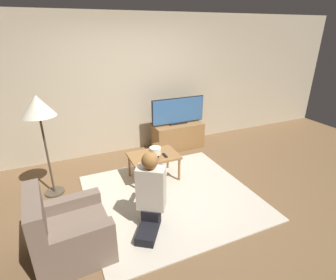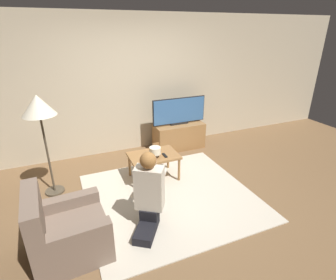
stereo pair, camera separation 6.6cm
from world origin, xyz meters
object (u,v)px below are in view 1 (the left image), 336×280
(tv, at_px, (178,111))
(coffee_table, at_px, (154,158))
(table_lamp, at_px, (155,151))
(floor_lamp, at_px, (38,111))
(person_kneeling, at_px, (151,191))
(armchair, at_px, (69,234))

(tv, bearing_deg, coffee_table, -133.04)
(tv, relative_size, table_lamp, 6.20)
(floor_lamp, bearing_deg, person_kneeling, -48.75)
(floor_lamp, height_order, armchair, floor_lamp)
(armchair, bearing_deg, coffee_table, -55.28)
(coffee_table, bearing_deg, armchair, -141.76)
(tv, distance_m, coffee_table, 1.38)
(tv, distance_m, armchair, 3.15)
(armchair, bearing_deg, floor_lamp, 1.98)
(floor_lamp, xyz_separation_m, table_lamp, (1.53, -0.32, -0.76))
(tv, xyz_separation_m, person_kneeling, (-1.33, -2.00, -0.29))
(table_lamp, bearing_deg, person_kneeling, -114.32)
(floor_lamp, distance_m, table_lamp, 1.74)
(armchair, height_order, person_kneeling, person_kneeling)
(coffee_table, xyz_separation_m, armchair, (-1.41, -1.11, -0.12))
(tv, distance_m, person_kneeling, 2.42)
(coffee_table, bearing_deg, floor_lamp, 171.65)
(armchair, distance_m, table_lamp, 1.75)
(floor_lamp, bearing_deg, tv, 16.90)
(tv, xyz_separation_m, armchair, (-2.31, -2.07, -0.53))
(tv, height_order, floor_lamp, floor_lamp)
(coffee_table, relative_size, floor_lamp, 0.52)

